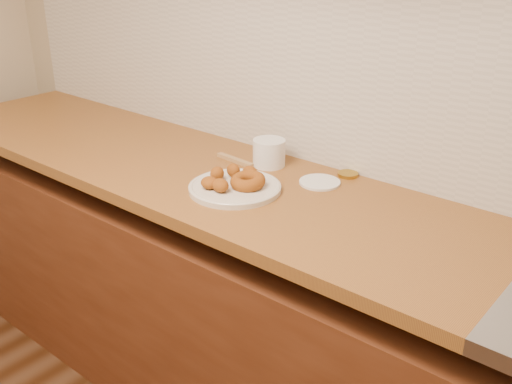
# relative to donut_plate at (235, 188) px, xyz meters

# --- Properties ---
(wall_back) EXTENTS (4.00, 0.02, 2.70)m
(wall_back) POSITION_rel_donut_plate_xyz_m (0.32, 0.37, 0.44)
(wall_back) COLOR tan
(wall_back) RESTS_ON ground
(base_cabinet) EXTENTS (3.60, 0.60, 0.77)m
(base_cabinet) POSITION_rel_donut_plate_xyz_m (0.32, 0.06, -0.52)
(base_cabinet) COLOR #5B2D18
(base_cabinet) RESTS_ON floor
(butcher_block) EXTENTS (2.30, 0.62, 0.04)m
(butcher_block) POSITION_rel_donut_plate_xyz_m (-0.33, 0.06, -0.03)
(butcher_block) COLOR brown
(butcher_block) RESTS_ON base_cabinet
(backsplash) EXTENTS (3.60, 0.02, 0.60)m
(backsplash) POSITION_rel_donut_plate_xyz_m (0.32, 0.36, 0.29)
(backsplash) COLOR beige
(backsplash) RESTS_ON wall_back
(donut_plate) EXTENTS (0.28, 0.28, 0.02)m
(donut_plate) POSITION_rel_donut_plate_xyz_m (0.00, 0.00, 0.00)
(donut_plate) COLOR beige
(donut_plate) RESTS_ON butcher_block
(ring_donut) EXTENTS (0.11, 0.12, 0.05)m
(ring_donut) POSITION_rel_donut_plate_xyz_m (0.03, 0.02, 0.03)
(ring_donut) COLOR #94501D
(ring_donut) RESTS_ON donut_plate
(fried_dough_chunks) EXTENTS (0.13, 0.21, 0.04)m
(fried_dough_chunks) POSITION_rel_donut_plate_xyz_m (-0.03, -0.00, 0.03)
(fried_dough_chunks) COLOR #94501D
(fried_dough_chunks) RESTS_ON donut_plate
(plastic_tub) EXTENTS (0.13, 0.13, 0.09)m
(plastic_tub) POSITION_rel_donut_plate_xyz_m (-0.05, 0.23, 0.04)
(plastic_tub) COLOR white
(plastic_tub) RESTS_ON butcher_block
(tub_lid) EXTENTS (0.15, 0.15, 0.01)m
(tub_lid) POSITION_rel_donut_plate_xyz_m (0.17, 0.21, -0.00)
(tub_lid) COLOR white
(tub_lid) RESTS_ON butcher_block
(brass_jar_lid) EXTENTS (0.08, 0.08, 0.01)m
(brass_jar_lid) POSITION_rel_donut_plate_xyz_m (0.20, 0.32, -0.00)
(brass_jar_lid) COLOR #AC892C
(brass_jar_lid) RESTS_ON butcher_block
(wooden_utensil) EXTENTS (0.16, 0.03, 0.01)m
(wooden_utensil) POSITION_rel_donut_plate_xyz_m (-0.16, 0.18, -0.00)
(wooden_utensil) COLOR #A27C4B
(wooden_utensil) RESTS_ON butcher_block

